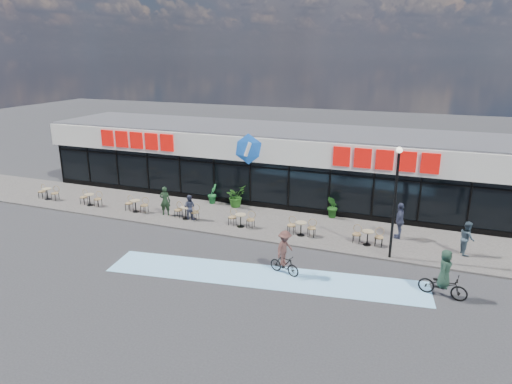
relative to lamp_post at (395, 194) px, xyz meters
The scene contains 21 objects.
ground 9.81m from the lamp_post, 165.62° to the right, with size 120.00×120.00×0.00m, color #28282B.
sidewalk 9.78m from the lamp_post, 166.22° to the left, with size 44.00×5.00×0.10m, color #615C56.
bike_lane 7.05m from the lamp_post, 142.62° to the right, with size 14.00×2.20×0.01m, color #7FC4F0.
building 11.81m from the lamp_post, 139.63° to the left, with size 30.60×6.57×4.75m.
lamp_post is the anchor object (origin of this frame).
bistro_set_0 22.13m from the lamp_post, behind, with size 1.54×0.62×0.90m.
bistro_set_1 18.71m from the lamp_post, behind, with size 1.54×0.62×0.90m.
bistro_set_2 15.31m from the lamp_post, behind, with size 1.54×0.62×0.90m.
bistro_set_3 11.93m from the lamp_post, behind, with size 1.54×0.62×0.90m.
bistro_set_4 8.63m from the lamp_post, behind, with size 1.54×0.62×0.90m.
bistro_set_5 5.50m from the lamp_post, 165.93° to the left, with size 1.54×0.62×0.90m.
bistro_set_6 3.17m from the lamp_post, 135.86° to the left, with size 1.54×0.62×0.90m.
potted_plant_left 10.91m from the lamp_post, 156.70° to the left, with size 1.22×1.06×1.36m, color #225217.
potted_plant_mid 12.47m from the lamp_post, 159.36° to the left, with size 0.68×0.55×1.25m, color #1C632C.
potted_plant_right 6.18m from the lamp_post, 130.27° to the left, with size 0.73×0.59×1.33m, color #1C5016.
patron_left 13.31m from the lamp_post, behind, with size 0.64×0.42×1.75m, color black.
patron_right 11.68m from the lamp_post, behind, with size 0.71×0.56×1.47m, color #2F3449.
pedestrian_a 3.42m from the lamp_post, 85.84° to the left, with size 1.12×0.47×1.92m, color #31364C.
pedestrian_b 4.40m from the lamp_post, 26.47° to the left, with size 0.80×0.63×1.65m, color #32434F.
cyclist_a 5.79m from the lamp_post, 142.31° to the right, with size 1.57×1.16×2.04m.
cyclist_b 4.43m from the lamp_post, 51.03° to the right, with size 2.00×1.03×2.02m.
Camera 1 is at (10.15, -18.41, 9.39)m, focal length 32.00 mm.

